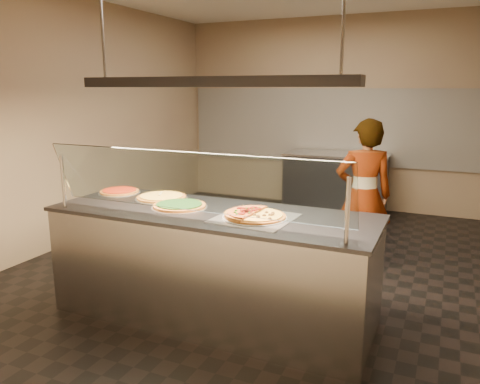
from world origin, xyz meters
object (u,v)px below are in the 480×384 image
at_px(pizza_cheese, 162,197).
at_px(prep_table, 335,183).
at_px(half_pizza_pepperoni, 241,212).
at_px(worker, 364,196).
at_px(pizza_spinach, 180,205).
at_px(pizza_spatula, 164,195).
at_px(pizza_tomato, 120,191).
at_px(sneeze_guard, 189,183).
at_px(perforated_tray, 255,218).
at_px(half_pizza_sausage, 269,217).
at_px(heat_lamp_housing, 210,82).
at_px(serving_counter, 212,265).

distance_m(pizza_cheese, prep_table, 3.73).
distance_m(half_pizza_pepperoni, worker, 1.82).
xyz_separation_m(pizza_spinach, pizza_spatula, (-0.30, 0.22, 0.01)).
relative_size(half_pizza_pepperoni, pizza_tomato, 1.23).
distance_m(sneeze_guard, half_pizza_pepperoni, 0.48).
bearing_deg(sneeze_guard, perforated_tray, 34.91).
distance_m(pizza_spatula, worker, 2.09).
distance_m(half_pizza_sausage, worker, 1.75).
xyz_separation_m(half_pizza_sausage, heat_lamp_housing, (-0.52, 0.06, 0.99)).
relative_size(pizza_spinach, pizza_spatula, 1.89).
bearing_deg(half_pizza_sausage, prep_table, 95.33).
bearing_deg(pizza_cheese, serving_counter, -18.81).
bearing_deg(heat_lamp_housing, pizza_spinach, -179.23).
relative_size(pizza_spinach, prep_table, 0.31).
bearing_deg(pizza_cheese, pizza_spinach, -34.05).
relative_size(sneeze_guard, pizza_tomato, 6.23).
bearing_deg(pizza_tomato, pizza_spinach, -17.26).
height_order(serving_counter, perforated_tray, perforated_tray).
bearing_deg(half_pizza_pepperoni, half_pizza_sausage, -0.51).
height_order(perforated_tray, pizza_spatula, pizza_spatula).
relative_size(perforated_tray, pizza_cheese, 1.28).
xyz_separation_m(pizza_spatula, heat_lamp_housing, (0.60, -0.22, 0.99)).
xyz_separation_m(pizza_spinach, pizza_cheese, (-0.32, 0.21, -0.00)).
xyz_separation_m(prep_table, worker, (0.78, -2.20, 0.34)).
relative_size(pizza_cheese, prep_table, 0.31).
height_order(serving_counter, pizza_cheese, pizza_cheese).
distance_m(half_pizza_sausage, pizza_tomato, 1.66).
distance_m(serving_counter, pizza_spinach, 0.57).
relative_size(perforated_tray, prep_table, 0.39).
xyz_separation_m(perforated_tray, pizza_tomato, (-1.52, 0.31, 0.01)).
bearing_deg(pizza_spinach, sneeze_guard, -48.52).
xyz_separation_m(worker, heat_lamp_housing, (-0.94, -1.63, 1.15)).
height_order(sneeze_guard, half_pizza_pepperoni, sneeze_guard).
xyz_separation_m(serving_counter, pizza_tomato, (-1.12, 0.25, 0.48)).
distance_m(half_pizza_sausage, pizza_cheese, 1.17).
bearing_deg(pizza_tomato, worker, 33.80).
height_order(half_pizza_sausage, pizza_spatula, half_pizza_sausage).
height_order(serving_counter, half_pizza_sausage, half_pizza_sausage).
height_order(serving_counter, pizza_tomato, pizza_tomato).
height_order(half_pizza_sausage, pizza_spinach, half_pizza_sausage).
height_order(half_pizza_sausage, pizza_cheese, half_pizza_sausage).
distance_m(perforated_tray, worker, 1.78).
distance_m(pizza_spinach, pizza_spatula, 0.37).
height_order(pizza_spinach, pizza_spatula, pizza_spatula).
relative_size(half_pizza_pepperoni, pizza_spatula, 1.94).
bearing_deg(sneeze_guard, prep_table, 87.86).
bearing_deg(heat_lamp_housing, prep_table, 87.67).
distance_m(perforated_tray, half_pizza_sausage, 0.12).
xyz_separation_m(pizza_spatula, prep_table, (0.75, 3.61, -0.49)).
xyz_separation_m(prep_table, heat_lamp_housing, (-0.16, -3.83, 1.48)).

